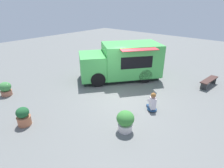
{
  "coord_description": "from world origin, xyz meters",
  "views": [
    {
      "loc": [
        -6.98,
        -5.19,
        4.6
      ],
      "look_at": [
        -0.63,
        0.31,
        0.79
      ],
      "focal_mm": 28.97,
      "sensor_mm": 36.0,
      "label": 1
    }
  ],
  "objects_px": {
    "person_customer": "(152,103)",
    "plaza_bench": "(209,81)",
    "food_truck": "(122,62)",
    "planter_flowering_far": "(23,116)",
    "planter_flowering_near": "(125,121)",
    "planter_flowering_side": "(6,89)"
  },
  "relations": [
    {
      "from": "person_customer",
      "to": "plaza_bench",
      "type": "height_order",
      "value": "person_customer"
    },
    {
      "from": "food_truck",
      "to": "planter_flowering_far",
      "type": "relative_size",
      "value": 6.68
    },
    {
      "from": "food_truck",
      "to": "plaza_bench",
      "type": "relative_size",
      "value": 3.13
    },
    {
      "from": "planter_flowering_far",
      "to": "plaza_bench",
      "type": "bearing_deg",
      "value": -27.32
    },
    {
      "from": "planter_flowering_near",
      "to": "plaza_bench",
      "type": "height_order",
      "value": "planter_flowering_near"
    },
    {
      "from": "planter_flowering_near",
      "to": "planter_flowering_side",
      "type": "xyz_separation_m",
      "value": [
        -1.83,
        6.64,
        -0.07
      ]
    },
    {
      "from": "planter_flowering_near",
      "to": "planter_flowering_far",
      "type": "relative_size",
      "value": 1.07
    },
    {
      "from": "food_truck",
      "to": "planter_flowering_near",
      "type": "bearing_deg",
      "value": -140.43
    },
    {
      "from": "plaza_bench",
      "to": "planter_flowering_far",
      "type": "bearing_deg",
      "value": 152.68
    },
    {
      "from": "person_customer",
      "to": "planter_flowering_near",
      "type": "xyz_separation_m",
      "value": [
        -2.0,
        0.05,
        0.08
      ]
    },
    {
      "from": "person_customer",
      "to": "planter_flowering_near",
      "type": "distance_m",
      "value": 2.0
    },
    {
      "from": "plaza_bench",
      "to": "person_customer",
      "type": "bearing_deg",
      "value": 164.74
    },
    {
      "from": "food_truck",
      "to": "planter_flowering_near",
      "type": "relative_size",
      "value": 6.25
    },
    {
      "from": "food_truck",
      "to": "plaza_bench",
      "type": "distance_m",
      "value": 5.33
    },
    {
      "from": "planter_flowering_far",
      "to": "planter_flowering_side",
      "type": "xyz_separation_m",
      "value": [
        0.57,
        3.3,
        -0.01
      ]
    },
    {
      "from": "food_truck",
      "to": "planter_flowering_far",
      "type": "distance_m",
      "value": 6.6
    },
    {
      "from": "planter_flowering_far",
      "to": "planter_flowering_side",
      "type": "relative_size",
      "value": 1.06
    },
    {
      "from": "food_truck",
      "to": "plaza_bench",
      "type": "bearing_deg",
      "value": -63.26
    },
    {
      "from": "food_truck",
      "to": "planter_flowering_side",
      "type": "height_order",
      "value": "food_truck"
    },
    {
      "from": "planter_flowering_side",
      "to": "plaza_bench",
      "type": "height_order",
      "value": "planter_flowering_side"
    },
    {
      "from": "planter_flowering_side",
      "to": "food_truck",
      "type": "bearing_deg",
      "value": -28.13
    },
    {
      "from": "planter_flowering_near",
      "to": "food_truck",
      "type": "bearing_deg",
      "value": 39.57
    }
  ]
}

